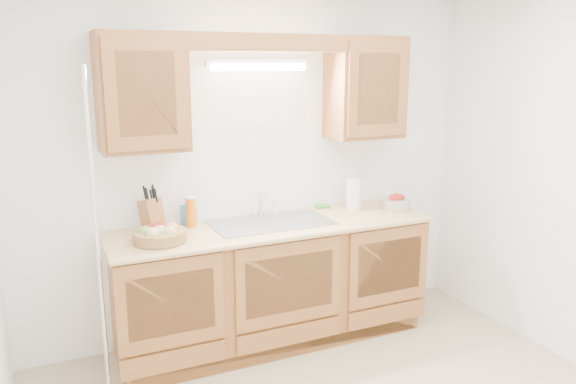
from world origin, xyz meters
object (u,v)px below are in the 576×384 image
knife_block (152,215)px  paper_towel (353,195)px  apple_bowl (396,203)px  fruit_basket (160,234)px

knife_block → paper_towel: (1.53, -0.06, 0.00)m
knife_block → apple_bowl: (1.84, -0.19, -0.06)m
paper_towel → apple_bowl: size_ratio=1.00×
paper_towel → apple_bowl: (0.30, -0.13, -0.07)m
apple_bowl → knife_block: bearing=174.2°
knife_block → apple_bowl: 1.85m
knife_block → apple_bowl: knife_block is taller
fruit_basket → knife_block: (0.00, 0.25, 0.07)m
fruit_basket → paper_towel: (1.53, 0.19, 0.07)m
fruit_basket → knife_block: knife_block is taller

